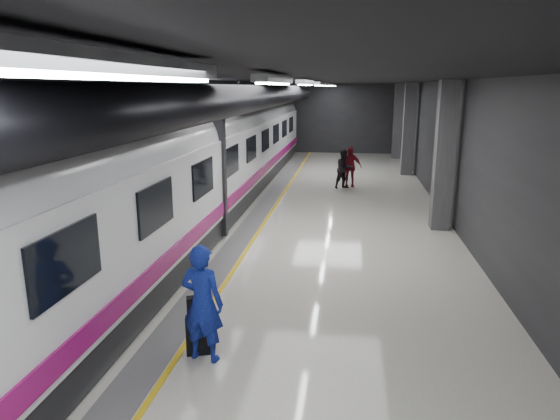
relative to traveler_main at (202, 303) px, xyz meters
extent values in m
plane|color=beige|center=(0.50, 6.49, -0.97)|extent=(40.00, 40.00, 0.00)
cube|color=black|center=(0.50, 6.49, 3.53)|extent=(10.00, 40.00, 0.02)
cube|color=#28282B|center=(0.50, 26.49, 1.28)|extent=(10.00, 0.02, 4.50)
cube|color=#28282B|center=(-4.50, 6.49, 1.28)|extent=(0.02, 40.00, 4.50)
cube|color=#28282B|center=(5.50, 6.49, 1.28)|extent=(0.02, 40.00, 4.50)
cube|color=slate|center=(-0.85, 6.49, -0.96)|extent=(0.65, 39.80, 0.01)
cube|color=yellow|center=(-0.45, 6.49, -0.96)|extent=(0.10, 39.80, 0.01)
cylinder|color=black|center=(-0.80, 6.49, 2.98)|extent=(0.80, 38.00, 0.80)
cube|color=silver|center=(1.10, -4.51, 3.43)|extent=(0.22, 2.60, 0.10)
cube|color=silver|center=(1.10, 0.49, 3.43)|extent=(0.22, 2.60, 0.10)
cube|color=silver|center=(1.10, 5.49, 3.43)|extent=(0.22, 2.60, 0.10)
cube|color=silver|center=(1.10, 10.49, 3.43)|extent=(0.22, 2.60, 0.10)
cube|color=silver|center=(1.10, 15.49, 3.43)|extent=(0.22, 2.60, 0.10)
cube|color=silver|center=(1.10, 20.49, 3.43)|extent=(0.22, 2.60, 0.10)
cube|color=silver|center=(1.10, 24.49, 3.43)|extent=(0.22, 2.60, 0.10)
cube|color=#515154|center=(5.05, 8.49, 1.28)|extent=(0.55, 0.55, 4.50)
cube|color=#515154|center=(5.05, 18.49, 1.28)|extent=(0.55, 0.55, 4.50)
cube|color=#515154|center=(5.05, 24.49, 1.28)|extent=(0.55, 0.55, 4.50)
cube|color=black|center=(-2.75, 6.49, -0.62)|extent=(2.80, 38.00, 0.60)
cube|color=white|center=(-2.75, 6.49, 0.78)|extent=(2.90, 38.00, 2.20)
cylinder|color=white|center=(-2.75, 6.49, 1.73)|extent=(2.80, 38.00, 2.80)
cube|color=#910D60|center=(-1.28, 6.49, -0.02)|extent=(0.04, 38.00, 0.35)
cube|color=black|center=(-2.75, 6.49, 1.03)|extent=(3.05, 0.25, 3.80)
cube|color=black|center=(-1.28, -1.51, 1.18)|extent=(0.05, 1.60, 0.85)
cube|color=black|center=(-1.28, 1.49, 1.18)|extent=(0.05, 1.60, 0.85)
cube|color=black|center=(-1.28, 4.49, 1.18)|extent=(0.05, 1.60, 0.85)
cube|color=black|center=(-1.28, 7.49, 1.18)|extent=(0.05, 1.60, 0.85)
cube|color=black|center=(-1.28, 10.49, 1.18)|extent=(0.05, 1.60, 0.85)
cube|color=black|center=(-1.28, 13.49, 1.18)|extent=(0.05, 1.60, 0.85)
cube|color=black|center=(-1.28, 16.49, 1.18)|extent=(0.05, 1.60, 0.85)
cube|color=black|center=(-1.28, 19.49, 1.18)|extent=(0.05, 1.60, 0.85)
cube|color=black|center=(-1.28, 22.49, 1.18)|extent=(0.05, 1.60, 0.85)
imported|color=#1735B3|center=(0.00, 0.00, 0.00)|extent=(0.78, 0.59, 1.94)
cube|color=black|center=(-0.15, 0.17, -0.65)|extent=(0.44, 0.35, 0.63)
cube|color=black|center=(-0.17, 0.15, -0.15)|extent=(0.31, 0.23, 0.37)
imported|color=black|center=(2.00, 14.40, -0.12)|extent=(1.04, 0.98, 1.70)
imported|color=maroon|center=(2.23, 14.94, -0.09)|extent=(1.04, 0.44, 1.76)
cube|color=black|center=(2.24, 19.87, -0.75)|extent=(0.33, 0.24, 0.45)
camera|label=1|loc=(2.24, -7.05, 3.32)|focal=32.00mm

